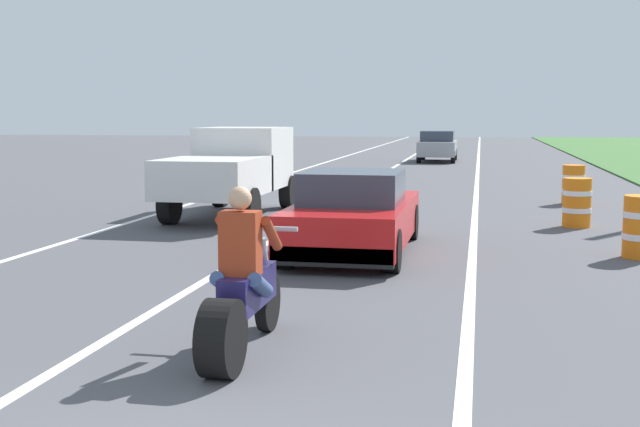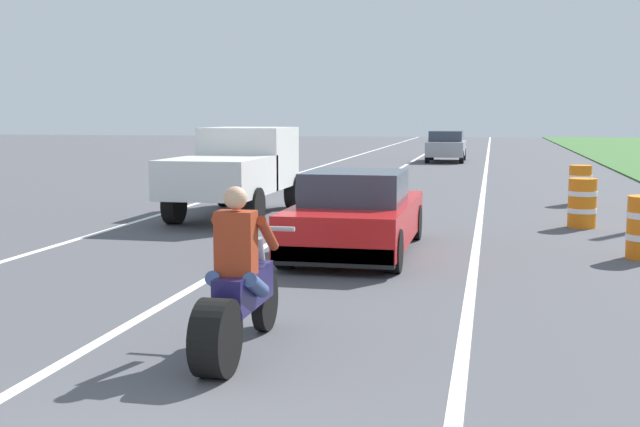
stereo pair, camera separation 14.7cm
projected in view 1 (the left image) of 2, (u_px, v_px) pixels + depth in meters
lane_stripe_left_solid at (237, 189)px, 24.50m from camera, size 0.14×120.00×0.01m
lane_stripe_right_solid at (476, 194)px, 23.10m from camera, size 0.14×120.00×0.01m
lane_stripe_centre_dashed at (353, 192)px, 23.80m from camera, size 0.14×120.00×0.01m
motorcycle_with_rider at (241, 295)px, 7.50m from camera, size 0.70×2.21×1.62m
sports_car_red at (354, 215)px, 13.19m from camera, size 1.84×4.30×1.37m
pickup_truck_left_lane_white at (232, 167)px, 18.03m from camera, size 2.02×4.80×1.98m
construction_barrel_mid at (577, 202)px, 16.28m from camera, size 0.58×0.58×1.00m
construction_barrel_far at (573, 184)px, 20.50m from camera, size 0.58×0.58×1.00m
distant_car_far_ahead at (438, 146)px, 39.05m from camera, size 1.80×4.00×1.50m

